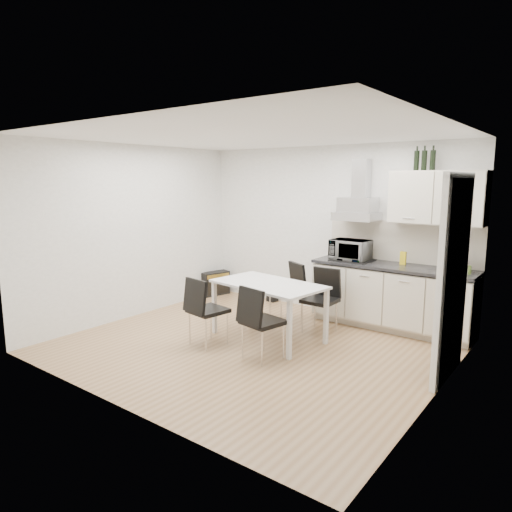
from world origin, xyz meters
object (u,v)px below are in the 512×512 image
at_px(chair_far_right, 320,301).
at_px(floor_speaker, 272,294).
at_px(kitchenette, 396,271).
at_px(chair_near_right, 263,323).
at_px(dining_table, 268,289).
at_px(chair_far_left, 286,293).
at_px(guitar_amp, 215,283).
at_px(chair_near_left, 208,311).

distance_m(chair_far_right, floor_speaker, 1.76).
relative_size(kitchenette, chair_near_right, 2.86).
xyz_separation_m(kitchenette, dining_table, (-1.18, -1.39, -0.16)).
height_order(dining_table, chair_near_right, chair_near_right).
bearing_deg(floor_speaker, kitchenette, 3.72).
bearing_deg(chair_far_left, guitar_amp, 9.90).
bearing_deg(chair_far_right, dining_table, 55.23).
bearing_deg(guitar_amp, floor_speaker, 28.43).
distance_m(chair_far_left, guitar_amp, 2.03).
distance_m(dining_table, chair_far_left, 0.77).
relative_size(kitchenette, guitar_amp, 4.58).
bearing_deg(chair_near_right, kitchenette, 78.93).
height_order(chair_far_left, guitar_amp, chair_far_left).
distance_m(dining_table, chair_near_right, 0.74).
xyz_separation_m(chair_far_right, floor_speaker, (-1.45, 0.94, -0.31)).
bearing_deg(kitchenette, chair_near_left, -129.05).
bearing_deg(dining_table, floor_speaker, 130.85).
distance_m(chair_near_left, chair_near_right, 0.83).
distance_m(chair_near_left, floor_speaker, 2.30).
height_order(chair_far_right, chair_near_right, same).
bearing_deg(kitchenette, dining_table, -130.40).
relative_size(chair_far_right, guitar_amp, 1.60).
bearing_deg(chair_far_right, chair_near_right, 86.73).
bearing_deg(chair_far_left, chair_far_right, -161.41).
bearing_deg(chair_far_left, floor_speaker, -18.52).
bearing_deg(chair_far_left, dining_table, 132.37).
xyz_separation_m(kitchenette, guitar_amp, (-3.31, -0.08, -0.62)).
height_order(chair_near_left, chair_near_right, same).
height_order(guitar_amp, floor_speaker, guitar_amp).
height_order(chair_far_right, chair_near_left, same).
relative_size(chair_far_left, chair_far_right, 1.00).
bearing_deg(chair_near_left, chair_far_right, 63.90).
bearing_deg(chair_far_left, kitchenette, -126.49).
bearing_deg(dining_table, chair_far_right, 62.80).
bearing_deg(floor_speaker, guitar_amp, -159.19).
height_order(kitchenette, chair_near_left, kitchenette).
relative_size(chair_far_left, guitar_amp, 1.60).
distance_m(chair_far_left, floor_speaker, 1.23).
bearing_deg(chair_near_left, floor_speaker, 113.29).
xyz_separation_m(kitchenette, chair_far_left, (-1.38, -0.68, -0.39)).
xyz_separation_m(kitchenette, chair_near_left, (-1.66, -2.04, -0.39)).
xyz_separation_m(chair_near_right, guitar_amp, (-2.48, 1.92, -0.23)).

